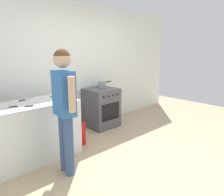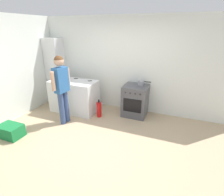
# 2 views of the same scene
# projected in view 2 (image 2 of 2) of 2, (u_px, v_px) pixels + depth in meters

# --- Properties ---
(ground_plane) EXTENTS (8.00, 8.00, 0.00)m
(ground_plane) POSITION_uv_depth(u_px,v_px,m) (99.00, 144.00, 3.69)
(ground_plane) COLOR tan
(back_wall) EXTENTS (6.00, 0.10, 2.60)m
(back_wall) POSITION_uv_depth(u_px,v_px,m) (128.00, 65.00, 4.88)
(back_wall) COLOR silver
(back_wall) RESTS_ON ground
(side_wall_left) EXTENTS (0.10, 3.10, 2.60)m
(side_wall_left) POSITION_uv_depth(u_px,v_px,m) (12.00, 69.00, 4.44)
(side_wall_left) COLOR silver
(side_wall_left) RESTS_ON ground
(counter_unit) EXTENTS (1.30, 0.70, 0.90)m
(counter_unit) POSITION_uv_depth(u_px,v_px,m) (74.00, 96.00, 5.02)
(counter_unit) COLOR silver
(counter_unit) RESTS_ON ground
(oven_left) EXTENTS (0.64, 0.62, 0.85)m
(oven_left) POSITION_uv_depth(u_px,v_px,m) (135.00, 101.00, 4.77)
(oven_left) COLOR #4C4C51
(oven_left) RESTS_ON ground
(pot) EXTENTS (0.34, 0.16, 0.13)m
(pot) POSITION_uv_depth(u_px,v_px,m) (141.00, 83.00, 4.63)
(pot) COLOR gray
(pot) RESTS_ON oven_left
(knife_chef) EXTENTS (0.30, 0.15, 0.01)m
(knife_chef) POSITION_uv_depth(u_px,v_px,m) (79.00, 79.00, 5.06)
(knife_chef) COLOR silver
(knife_chef) RESTS_ON counter_unit
(knife_paring) EXTENTS (0.19, 0.13, 0.01)m
(knife_paring) POSITION_uv_depth(u_px,v_px,m) (89.00, 81.00, 4.84)
(knife_paring) COLOR silver
(knife_paring) RESTS_ON counter_unit
(knife_utility) EXTENTS (0.25, 0.06, 0.01)m
(knife_utility) POSITION_uv_depth(u_px,v_px,m) (61.00, 80.00, 4.92)
(knife_utility) COLOR silver
(knife_utility) RESTS_ON counter_unit
(knife_bread) EXTENTS (0.34, 0.15, 0.01)m
(knife_bread) POSITION_uv_depth(u_px,v_px,m) (63.00, 81.00, 4.79)
(knife_bread) COLOR silver
(knife_bread) RESTS_ON counter_unit
(person) EXTENTS (0.24, 0.57, 1.70)m
(person) POSITION_uv_depth(u_px,v_px,m) (61.00, 84.00, 4.15)
(person) COLOR #384C7A
(person) RESTS_ON ground
(fire_extinguisher) EXTENTS (0.13, 0.13, 0.50)m
(fire_extinguisher) POSITION_uv_depth(u_px,v_px,m) (99.00, 109.00, 4.73)
(fire_extinguisher) COLOR red
(fire_extinguisher) RESTS_ON ground
(recycling_crate_lower) EXTENTS (0.52, 0.36, 0.28)m
(recycling_crate_lower) POSITION_uv_depth(u_px,v_px,m) (11.00, 131.00, 3.88)
(recycling_crate_lower) COLOR #197238
(recycling_crate_lower) RESTS_ON ground
(larder_cabinet) EXTENTS (0.48, 0.44, 2.00)m
(larder_cabinet) POSITION_uv_depth(u_px,v_px,m) (56.00, 71.00, 5.55)
(larder_cabinet) COLOR silver
(larder_cabinet) RESTS_ON ground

